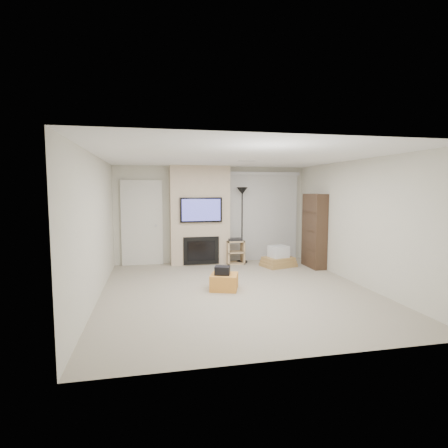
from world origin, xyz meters
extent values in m
cube|color=#A49A87|center=(0.00, 0.00, 0.00)|extent=(5.00, 5.50, 0.00)
cube|color=white|center=(0.00, 0.00, 2.50)|extent=(5.00, 5.50, 0.00)
cube|color=beige|center=(0.00, 2.75, 1.25)|extent=(5.00, 0.00, 2.50)
cube|color=beige|center=(0.00, -2.75, 1.25)|extent=(5.00, 0.00, 2.50)
cube|color=beige|center=(-2.50, 0.00, 1.25)|extent=(0.00, 5.50, 2.50)
cube|color=beige|center=(2.50, 0.00, 1.25)|extent=(0.00, 5.50, 2.50)
cube|color=silver|center=(0.40, 0.80, 2.50)|extent=(0.35, 0.18, 0.01)
cube|color=orange|center=(-0.22, 0.10, 0.15)|extent=(0.63, 0.63, 0.30)
cube|color=black|center=(-0.26, 0.07, 0.38)|extent=(0.34, 0.30, 0.16)
cube|color=beige|center=(-0.35, 2.55, 1.25)|extent=(1.50, 0.40, 2.50)
cube|color=black|center=(-0.35, 2.32, 1.40)|extent=(1.05, 0.06, 0.62)
cube|color=navy|center=(-0.35, 2.29, 1.40)|extent=(0.96, 0.00, 0.54)
cube|color=black|center=(-0.35, 2.34, 0.37)|extent=(0.90, 0.04, 0.70)
cube|color=black|center=(-0.35, 2.32, 0.37)|extent=(0.70, 0.02, 0.50)
cube|color=silver|center=(-1.80, 2.71, 1.07)|extent=(1.02, 0.08, 2.14)
cube|color=beige|center=(-1.80, 2.72, 1.02)|extent=(0.90, 0.05, 2.05)
cylinder|color=silver|center=(-1.46, 2.67, 1.00)|extent=(0.07, 0.06, 0.07)
cube|color=silver|center=(1.40, 2.69, 2.33)|extent=(1.98, 0.10, 0.08)
cube|color=silver|center=(1.40, 2.70, 1.15)|extent=(1.90, 0.03, 2.29)
cylinder|color=black|center=(0.74, 2.47, 0.02)|extent=(0.29, 0.29, 0.03)
cylinder|color=black|center=(0.74, 2.47, 0.94)|extent=(0.03, 0.03, 1.83)
cone|color=black|center=(0.74, 2.47, 1.87)|extent=(0.29, 0.29, 0.19)
cube|color=tan|center=(0.32, 2.35, 0.30)|extent=(0.04, 0.38, 0.60)
cube|color=tan|center=(0.73, 2.35, 0.30)|extent=(0.04, 0.38, 0.60)
cube|color=tan|center=(0.53, 2.35, 0.01)|extent=(0.45, 0.38, 0.03)
cube|color=tan|center=(0.53, 2.35, 0.30)|extent=(0.45, 0.38, 0.03)
cube|color=tan|center=(0.53, 2.35, 0.58)|extent=(0.45, 0.38, 0.03)
cube|color=black|center=(0.53, 2.35, 0.63)|extent=(0.35, 0.25, 0.06)
cube|color=#B0884D|center=(1.50, 1.80, 0.04)|extent=(0.90, 0.77, 0.08)
cube|color=#B0884D|center=(1.50, 1.80, 0.12)|extent=(0.85, 0.73, 0.08)
cube|color=#B0884D|center=(1.50, 1.80, 0.20)|extent=(0.81, 0.68, 0.08)
cube|color=silver|center=(1.50, 1.80, 0.38)|extent=(0.51, 0.48, 0.28)
cube|color=#352519|center=(2.34, 1.58, 0.90)|extent=(0.30, 0.80, 1.80)
cube|color=#352519|center=(2.32, 1.58, 0.45)|extent=(0.26, 0.72, 0.02)
cube|color=#352519|center=(2.32, 1.58, 0.90)|extent=(0.26, 0.72, 0.02)
cube|color=#352519|center=(2.32, 1.58, 1.35)|extent=(0.26, 0.72, 0.02)
camera|label=1|loc=(-1.55, -6.28, 1.91)|focal=28.00mm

